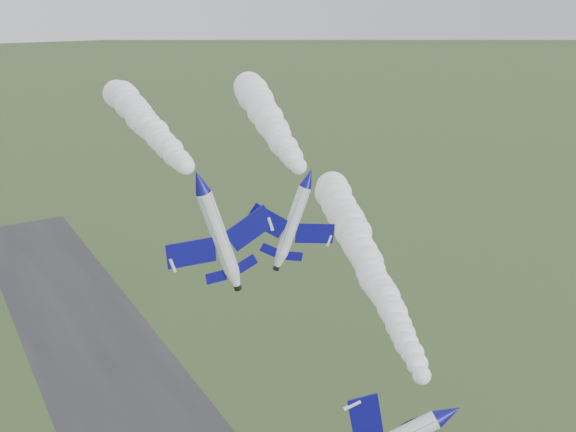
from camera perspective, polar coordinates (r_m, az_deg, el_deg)
name	(u,v)px	position (r m, az deg, el deg)	size (l,w,h in m)	color
jet_lead	(449,414)	(60.02, 14.14, -16.70)	(7.64, 13.69, 10.64)	white
smoke_trail_jet_lead	(364,255)	(86.02, 6.79, -3.45)	(5.60, 57.17, 5.60)	white
jet_pair_left	(200,182)	(60.06, -7.85, 3.05)	(10.80, 13.27, 4.17)	white
smoke_trail_jet_pair_left	(144,121)	(89.13, -12.68, 8.27)	(4.70, 53.81, 4.70)	white
jet_pair_right	(309,178)	(64.22, 1.86, 3.41)	(9.05, 11.06, 3.74)	white
smoke_trail_jet_pair_right	(267,117)	(93.49, -1.88, 8.78)	(5.58, 56.62, 5.58)	white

